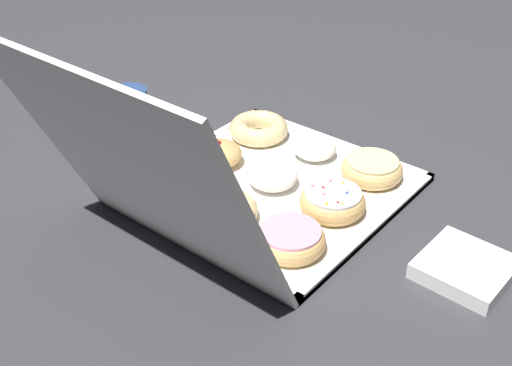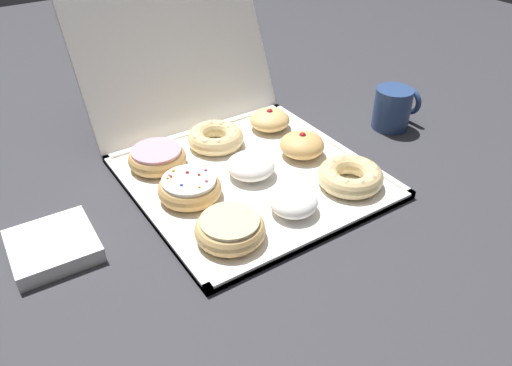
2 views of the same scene
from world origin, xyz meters
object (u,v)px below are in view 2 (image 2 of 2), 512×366
Objects in this scene: pink_frosted_donut_6 at (157,157)px; jelly_filled_donut_8 at (269,120)px; coffee_mug at (393,107)px; donut_box at (251,177)px; powdered_filled_donut_1 at (293,202)px; glazed_ring_donut_0 at (230,229)px; sprinkle_donut_3 at (189,187)px; cruller_donut_7 at (214,137)px; napkin_stack at (54,247)px; powdered_filled_donut_4 at (251,167)px; cruller_donut_2 at (350,176)px; jelly_filled_donut_5 at (302,145)px.

pink_frosted_donut_6 is 1.28× the size of jelly_filled_donut_8.
donut_box is at bearing -179.23° from coffee_mug.
powdered_filled_donut_1 is at bearing -90.75° from donut_box.
glazed_ring_donut_0 is 1.00× the size of sprinkle_donut_3.
cruller_donut_7 is (0.13, 0.01, 0.00)m from pink_frosted_donut_6.
sprinkle_donut_3 reaches higher than donut_box.
sprinkle_donut_3 is 1.29× the size of jelly_filled_donut_8.
jelly_filled_donut_8 is 0.69× the size of napkin_stack.
coffee_mug reaches higher than cruller_donut_7.
powdered_filled_donut_1 is 0.74× the size of pink_frosted_donut_6.
cruller_donut_2 is at bearing -41.95° from powdered_filled_donut_4.
cruller_donut_7 is 0.91× the size of napkin_stack.
sprinkle_donut_3 is at bearing -179.67° from jelly_filled_donut_5.
sprinkle_donut_3 is 1.01× the size of pink_frosted_donut_6.
powdered_filled_donut_1 is 0.13m from powdered_filled_donut_4.
powdered_filled_donut_4 is 0.36m from napkin_stack.
donut_box is at bearing -1.78° from sprinkle_donut_3.
jelly_filled_donut_5 is (0.13, 0.01, 0.00)m from powdered_filled_donut_4.
napkin_stack is at bearing 166.22° from cruller_donut_2.
cruller_donut_2 is 0.28m from coffee_mug.
donut_box is at bearing 54.17° from powdered_filled_donut_4.
pink_frosted_donut_6 is at bearing 136.49° from donut_box.
cruller_donut_7 is (0.00, 0.14, -0.00)m from powdered_filled_donut_4.
coffee_mug reaches higher than pink_frosted_donut_6.
cruller_donut_7 is at bearing 65.20° from glazed_ring_donut_0.
sprinkle_donut_3 reaches higher than cruller_donut_2.
coffee_mug is at bearing 0.77° from donut_box.
powdered_filled_donut_4 is at bearing -90.13° from cruller_donut_7.
cruller_donut_7 is (-0.00, 0.26, -0.00)m from powdered_filled_donut_1.
sprinkle_donut_3 reaches higher than napkin_stack.
powdered_filled_donut_1 and cruller_donut_2 have the same top height.
powdered_filled_donut_4 is at bearing 90.48° from powdered_filled_donut_1.
sprinkle_donut_3 is at bearing 178.22° from donut_box.
powdered_filled_donut_1 is 0.65× the size of napkin_stack.
jelly_filled_donut_5 is (0.12, 0.01, 0.03)m from donut_box.
powdered_filled_donut_1 is at bearing -63.09° from pink_frosted_donut_6.
coffee_mug is at bearing 0.12° from sprinkle_donut_3.
napkin_stack is (-0.37, -0.00, 0.01)m from donut_box.
glazed_ring_donut_0 is at bearing -88.45° from pink_frosted_donut_6.
cruller_donut_7 is at bearing 179.90° from jelly_filled_donut_8.
jelly_filled_donut_8 is (0.00, 0.26, 0.00)m from cruller_donut_2.
jelly_filled_donut_8 is at bearing 15.23° from napkin_stack.
powdered_filled_donut_4 is 0.19m from jelly_filled_donut_8.
sprinkle_donut_3 reaches higher than cruller_donut_7.
sprinkle_donut_3 is at bearing -179.88° from coffee_mug.
donut_box is 4.82× the size of jelly_filled_donut_5.
glazed_ring_donut_0 is 1.25× the size of powdered_filled_donut_4.
jelly_filled_donut_8 is (0.27, 0.01, 0.00)m from pink_frosted_donut_6.
glazed_ring_donut_0 is at bearing -133.45° from powdered_filled_donut_4.
powdered_filled_donut_1 is 0.13m from cruller_donut_2.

